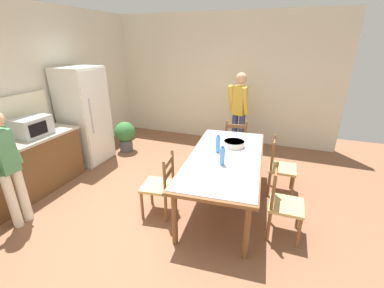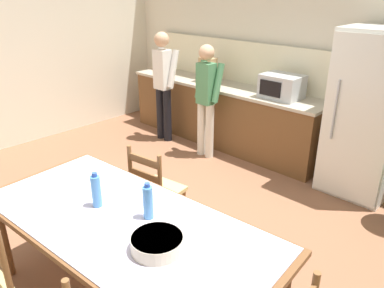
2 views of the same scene
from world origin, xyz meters
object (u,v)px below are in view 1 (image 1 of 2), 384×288
at_px(person_at_counter, 7,164).
at_px(chair_side_near_right, 280,167).
at_px(refrigerator, 85,116).
at_px(dining_table, 225,160).
at_px(bottle_near_centre, 222,156).
at_px(chair_side_near_left, 283,204).
at_px(chair_head_end, 235,142).
at_px(serving_bowl, 234,143).
at_px(potted_plant, 125,134).
at_px(microwave, 32,127).
at_px(bottle_off_centre, 218,144).
at_px(person_by_table, 239,109).
at_px(chair_side_far_left, 160,185).

bearing_deg(person_at_counter, chair_side_near_right, -148.11).
height_order(refrigerator, dining_table, refrigerator).
bearing_deg(bottle_near_centre, chair_side_near_right, -40.97).
height_order(refrigerator, chair_side_near_right, refrigerator).
bearing_deg(chair_side_near_left, bottle_near_centre, 79.23).
height_order(refrigerator, chair_head_end, refrigerator).
distance_m(serving_bowl, potted_plant, 2.69).
distance_m(microwave, bottle_near_centre, 2.99).
bearing_deg(bottle_off_centre, serving_bowl, -31.58).
distance_m(chair_head_end, potted_plant, 2.40).
bearing_deg(refrigerator, serving_bowl, -92.32).
bearing_deg(person_by_table, refrigerator, -41.53).
distance_m(chair_side_near_left, potted_plant, 3.71).
height_order(microwave, serving_bowl, microwave).
relative_size(bottle_near_centre, potted_plant, 0.40).
bearing_deg(person_by_table, bottle_off_centre, 21.89).
height_order(refrigerator, person_at_counter, refrigerator).
height_order(chair_head_end, chair_side_near_right, same).
xyz_separation_m(refrigerator, chair_head_end, (0.90, -2.81, -0.49)).
bearing_deg(bottle_off_centre, refrigerator, 81.48).
height_order(person_at_counter, person_by_table, person_by_table).
xyz_separation_m(chair_head_end, potted_plant, (-0.25, 2.38, -0.06)).
distance_m(refrigerator, chair_side_near_right, 3.72).
bearing_deg(refrigerator, chair_side_near_right, -89.17).
bearing_deg(chair_head_end, chair_side_near_right, 128.67).
bearing_deg(chair_side_near_right, serving_bowl, 103.24).
xyz_separation_m(dining_table, chair_side_near_right, (0.57, -0.76, -0.25)).
xyz_separation_m(microwave, chair_side_near_left, (0.15, -3.79, -0.61)).
relative_size(chair_side_far_left, chair_side_near_right, 1.00).
xyz_separation_m(microwave, bottle_near_centre, (0.31, -2.96, -0.17)).
height_order(chair_side_near_right, person_at_counter, person_at_counter).
bearing_deg(bottle_near_centre, refrigerator, 74.80).
bearing_deg(chair_side_near_left, chair_side_far_left, 94.67).
bearing_deg(bottle_off_centre, bottle_near_centre, -157.35).
height_order(microwave, potted_plant, microwave).
bearing_deg(refrigerator, dining_table, -100.08).
distance_m(bottle_off_centre, person_by_table, 1.87).
bearing_deg(chair_head_end, person_by_table, -90.59).
bearing_deg(microwave, chair_side_near_left, -87.76).
bearing_deg(chair_side_near_left, bottle_off_centre, 61.24).
relative_size(refrigerator, microwave, 3.71).
bearing_deg(bottle_near_centre, chair_side_far_left, 110.05).
height_order(refrigerator, bottle_near_centre, refrigerator).
height_order(bottle_near_centre, chair_side_near_left, bottle_near_centre).
distance_m(bottle_off_centre, person_at_counter, 2.74).
bearing_deg(potted_plant, dining_table, -115.08).
xyz_separation_m(chair_side_far_left, person_at_counter, (-0.84, 1.66, 0.43)).
bearing_deg(chair_side_near_left, person_by_table, 23.08).
bearing_deg(person_at_counter, bottle_near_centre, -155.21).
distance_m(microwave, dining_table, 3.02).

